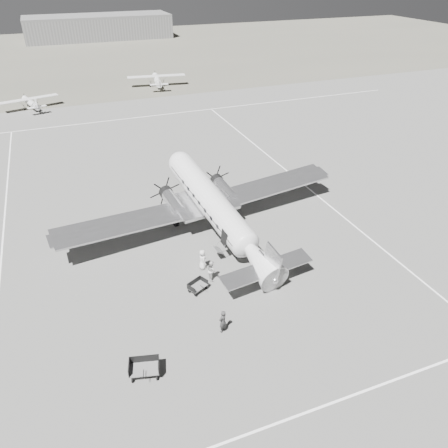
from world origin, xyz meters
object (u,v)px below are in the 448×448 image
(light_plane_right, at_px, (157,81))
(ground_crew, at_px, (223,321))
(baggage_cart_near, at_px, (198,286))
(dc3_airliner, at_px, (216,209))
(ramp_agent, at_px, (212,270))
(passenger, at_px, (202,260))
(light_plane_left, at_px, (31,103))
(baggage_cart_far, at_px, (144,369))
(hangar_main, at_px, (99,27))

(light_plane_right, height_order, ground_crew, light_plane_right)
(baggage_cart_near, bearing_deg, dc3_airliner, 33.14)
(ramp_agent, height_order, passenger, passenger)
(light_plane_left, xyz_separation_m, ramp_agent, (12.35, -51.68, -0.14))
(baggage_cart_near, bearing_deg, baggage_cart_far, -157.66)
(baggage_cart_near, distance_m, passenger, 2.76)
(light_plane_left, bearing_deg, ramp_agent, -92.66)
(dc3_airliner, distance_m, ground_crew, 11.94)
(dc3_airliner, height_order, light_plane_left, dc3_airliner)
(hangar_main, xyz_separation_m, baggage_cart_near, (-9.27, -122.25, -2.89))
(baggage_cart_far, distance_m, ground_crew, 5.78)
(dc3_airliner, distance_m, baggage_cart_near, 8.11)
(dc3_airliner, height_order, baggage_cart_far, dc3_airliner)
(dc3_airliner, bearing_deg, baggage_cart_far, -133.39)
(light_plane_right, relative_size, ramp_agent, 6.66)
(light_plane_left, height_order, ramp_agent, light_plane_left)
(dc3_airliner, xyz_separation_m, baggage_cart_near, (-3.92, -6.75, -2.17))
(light_plane_left, height_order, light_plane_right, light_plane_right)
(light_plane_right, relative_size, baggage_cart_near, 7.54)
(baggage_cart_near, bearing_deg, passenger, 36.99)
(light_plane_right, bearing_deg, dc3_airliner, -90.26)
(hangar_main, bearing_deg, light_plane_left, -106.16)
(hangar_main, xyz_separation_m, baggage_cart_far, (-14.56, -128.35, -2.78))
(light_plane_left, xyz_separation_m, baggage_cart_far, (5.63, -58.72, -0.44))
(baggage_cart_near, bearing_deg, light_plane_right, 52.28)
(light_plane_left, xyz_separation_m, light_plane_right, (22.48, 6.83, 0.17))
(hangar_main, bearing_deg, baggage_cart_near, -94.33)
(hangar_main, distance_m, passenger, 120.10)
(ramp_agent, relative_size, passenger, 0.96)
(baggage_cart_far, bearing_deg, hangar_main, 97.68)
(ground_crew, xyz_separation_m, passenger, (0.96, 6.92, -0.00))
(baggage_cart_near, relative_size, passenger, 0.85)
(light_plane_left, bearing_deg, passenger, -92.51)
(light_plane_left, bearing_deg, hangar_main, 57.73)
(light_plane_left, bearing_deg, baggage_cart_near, -94.38)
(passenger, bearing_deg, hangar_main, -9.47)
(light_plane_left, relative_size, ramp_agent, 5.67)
(baggage_cart_far, bearing_deg, light_plane_left, 109.62)
(light_plane_left, relative_size, baggage_cart_near, 6.41)
(dc3_airliner, height_order, baggage_cart_near, dc3_airliner)
(light_plane_left, distance_m, light_plane_right, 23.49)
(passenger, bearing_deg, baggage_cart_near, 148.08)
(light_plane_left, distance_m, ramp_agent, 53.14)
(ramp_agent, bearing_deg, passenger, 8.95)
(hangar_main, height_order, light_plane_right, hangar_main)
(hangar_main, height_order, baggage_cart_near, hangar_main)
(dc3_airliner, distance_m, passenger, 5.38)
(hangar_main, relative_size, baggage_cart_near, 28.90)
(baggage_cart_far, relative_size, passenger, 1.08)
(light_plane_left, relative_size, baggage_cart_far, 5.03)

